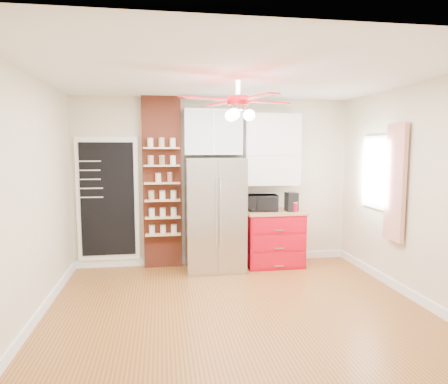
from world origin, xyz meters
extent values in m
plane|color=#965F26|center=(0.00, 0.00, 0.00)|extent=(4.50, 4.50, 0.00)
plane|color=white|center=(0.00, 0.00, 2.70)|extent=(4.50, 4.50, 0.00)
cube|color=beige|center=(0.00, 2.00, 1.35)|extent=(4.50, 0.02, 2.70)
cube|color=beige|center=(0.00, -2.00, 1.35)|extent=(4.50, 0.02, 2.70)
cube|color=beige|center=(-2.25, 0.00, 1.35)|extent=(0.02, 4.00, 2.70)
cube|color=beige|center=(2.25, 0.00, 1.35)|extent=(0.02, 4.00, 2.70)
cube|color=white|center=(-1.70, 1.97, 1.10)|extent=(0.95, 0.04, 1.95)
cube|color=black|center=(-1.70, 1.95, 1.10)|extent=(0.82, 0.02, 1.78)
cube|color=brown|center=(-0.85, 1.92, 1.35)|extent=(0.60, 0.16, 2.70)
cube|color=#B3B2B7|center=(-0.05, 1.63, 0.88)|extent=(0.90, 0.70, 1.75)
cube|color=white|center=(-0.05, 1.82, 2.15)|extent=(0.90, 0.35, 0.70)
cube|color=#BB0417|center=(0.92, 1.68, 0.43)|extent=(0.90, 0.60, 0.86)
cube|color=tan|center=(0.92, 1.68, 0.88)|extent=(0.94, 0.64, 0.04)
cube|color=white|center=(0.92, 1.85, 1.88)|extent=(0.90, 0.30, 1.15)
cube|color=white|center=(2.23, 0.90, 1.55)|extent=(0.04, 0.75, 1.05)
cube|color=red|center=(2.18, 0.35, 1.45)|extent=(0.06, 0.40, 1.55)
cylinder|color=silver|center=(0.00, 0.00, 2.55)|extent=(0.05, 0.05, 0.20)
cylinder|color=#98090E|center=(0.00, 0.00, 2.43)|extent=(0.24, 0.24, 0.10)
sphere|color=white|center=(0.00, 0.00, 2.27)|extent=(0.13, 0.13, 0.13)
imported|color=black|center=(0.73, 1.68, 1.03)|extent=(0.51, 0.38, 0.26)
cube|color=black|center=(1.17, 1.58, 1.05)|extent=(0.19, 0.20, 0.30)
cylinder|color=#A8091A|center=(1.21, 1.51, 0.97)|extent=(0.10, 0.10, 0.14)
cylinder|color=#A52909|center=(1.29, 1.70, 0.97)|extent=(0.12, 0.12, 0.14)
cylinder|color=beige|center=(-0.91, 1.80, 1.44)|extent=(0.10, 0.10, 0.13)
cylinder|color=#97644D|center=(-0.73, 1.77, 1.44)|extent=(0.09, 0.09, 0.14)
camera|label=1|loc=(-0.86, -4.46, 1.91)|focal=32.00mm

